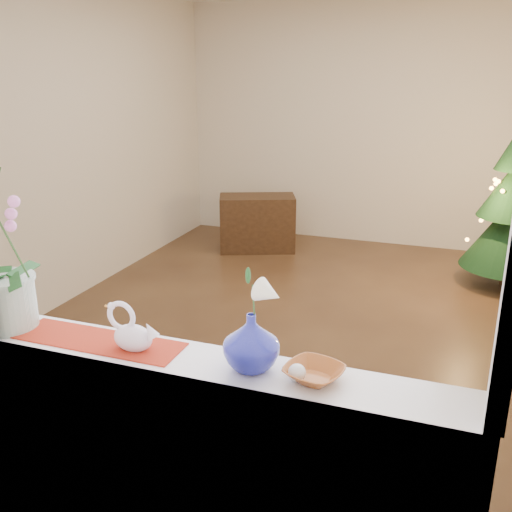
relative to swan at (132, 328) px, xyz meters
The scene contains 14 objects.
ground 2.60m from the swan, 84.98° to the left, with size 5.00×5.00×0.00m, color #382317.
wall_back 4.90m from the swan, 87.55° to the left, with size 4.50×0.10×2.70m, color beige.
wall_front 0.41m from the swan, 28.73° to the right, with size 4.50×0.10×2.70m, color beige.
wall_left 3.16m from the swan, 130.55° to the left, with size 0.10×5.00×2.70m, color beige.
window_apron 0.61m from the swan, 19.66° to the right, with size 2.20×0.08×0.88m, color white.
windowsill 0.24m from the swan, ahead, with size 2.20×0.26×0.04m, color white.
window_frame 0.72m from the swan, 22.05° to the right, with size 2.22×0.06×1.60m, color white, non-canonical shape.
runner 0.19m from the swan, behind, with size 0.70×0.20×0.01m, color maroon.
swan is the anchor object (origin of this frame).
blue_vase 0.48m from the swan, ahead, with size 0.23×0.23×0.25m, color navy.
lily 0.54m from the swan, ahead, with size 0.14×0.08×0.18m, color white, non-canonical shape.
paperweight 0.66m from the swan, ahead, with size 0.06×0.06×0.06m, color silver.
amber_dish 0.71m from the swan, ahead, with size 0.17×0.17×0.04m, color brown.
side_table 4.29m from the swan, 103.28° to the left, with size 0.83×0.41×0.62m, color black.
Camera 1 is at (0.91, -4.08, 1.95)m, focal length 40.00 mm.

